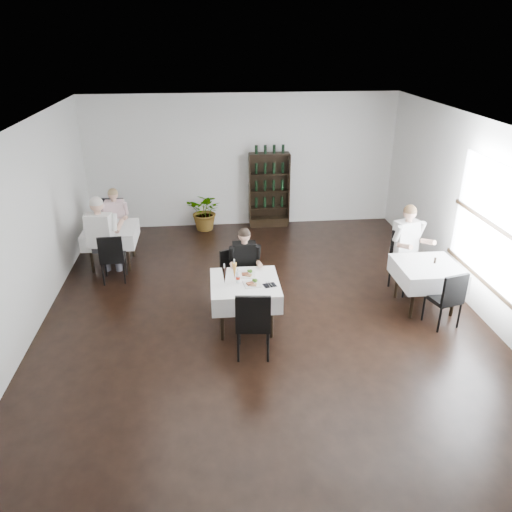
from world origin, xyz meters
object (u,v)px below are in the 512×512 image
(wine_shelf, at_px, (269,191))
(diner_main, at_px, (245,262))
(main_table, at_px, (245,290))
(potted_tree, at_px, (206,211))

(wine_shelf, xyz_separation_m, diner_main, (-0.85, -3.65, -0.06))
(wine_shelf, distance_m, diner_main, 3.75)
(main_table, height_order, diner_main, diner_main)
(wine_shelf, bearing_deg, diner_main, -103.04)
(wine_shelf, bearing_deg, main_table, -101.78)
(wine_shelf, relative_size, potted_tree, 1.96)
(wine_shelf, relative_size, main_table, 1.70)
(wine_shelf, distance_m, main_table, 4.41)
(wine_shelf, height_order, potted_tree, wine_shelf)
(potted_tree, relative_size, diner_main, 0.66)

